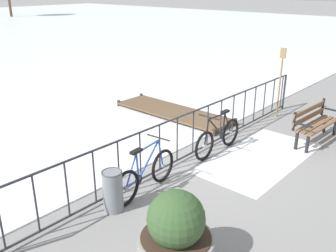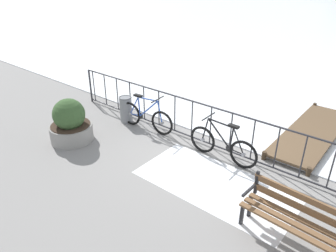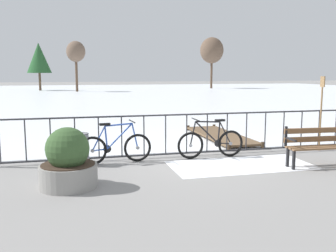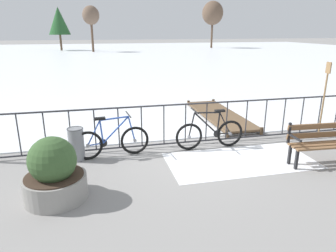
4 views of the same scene
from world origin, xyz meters
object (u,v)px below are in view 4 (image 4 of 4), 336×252
park_bench (325,140)px  oar_upright (324,95)px  bicycle_near_railing (210,134)px  trash_bin (76,144)px  planter_with_shrub (54,173)px  bicycle_second (112,141)px

park_bench → oar_upright: 1.90m
bicycle_near_railing → trash_bin: 3.10m
park_bench → planter_with_shrub: (-5.46, -0.26, -0.04)m
park_bench → oar_upright: (1.05, 1.45, 0.63)m
planter_with_shrub → bicycle_near_railing: bearing=25.6°
bicycle_near_railing → trash_bin: bearing=179.9°
bicycle_near_railing → oar_upright: oar_upright is taller
bicycle_second → trash_bin: size_ratio=2.33×
bicycle_second → oar_upright: (5.47, 0.10, 0.77)m
park_bench → planter_with_shrub: size_ratio=1.47×
oar_upright → bicycle_near_railing: bearing=-178.2°
bicycle_second → planter_with_shrub: size_ratio=1.54×
park_bench → planter_with_shrub: planter_with_shrub is taller
bicycle_near_railing → trash_bin: (-3.10, 0.01, 0.00)m
bicycle_near_railing → bicycle_second: same height
bicycle_second → bicycle_near_railing: bearing=0.1°
trash_bin → park_bench: bearing=-14.7°
park_bench → oar_upright: size_ratio=0.82×
bicycle_second → planter_with_shrub: (-1.04, -1.61, 0.10)m
bicycle_near_railing → planter_with_shrub: planter_with_shrub is taller
trash_bin → oar_upright: oar_upright is taller
oar_upright → trash_bin: bearing=-179.1°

